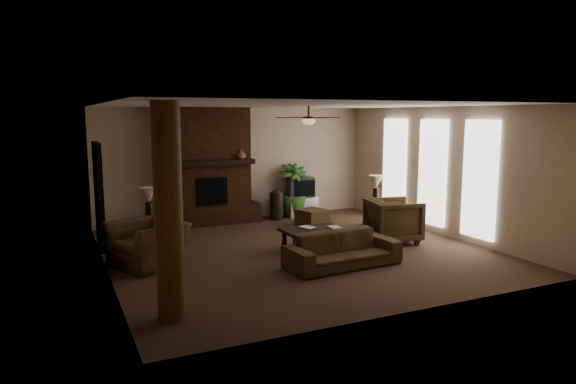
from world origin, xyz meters
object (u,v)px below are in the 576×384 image
armchair_right (394,218)px  coffee_table (313,231)px  side_table_left (148,234)px  sofa (343,244)px  armchair_left (148,236)px  lamp_left (149,197)px  floor_plant (293,202)px  floor_vase (277,203)px  tv_stand (300,206)px  log_column (169,213)px  lamp_right (376,184)px  side_table_right (377,214)px  ottoman (312,218)px

armchair_right → coffee_table: (-1.82, 0.13, -0.12)m
side_table_left → sofa: bearing=-44.1°
armchair_left → lamp_left: (0.26, 1.31, 0.48)m
floor_plant → floor_vase: bearing=-159.1°
floor_plant → lamp_left: 4.31m
tv_stand → side_table_left: (-4.19, -1.68, 0.03)m
coffee_table → floor_plant: bearing=71.3°
log_column → coffee_table: (3.26, 2.31, -1.03)m
floor_vase → lamp_right: size_ratio=1.18×
armchair_right → side_table_left: bearing=82.1°
log_column → floor_vase: bearing=54.5°
sofa → side_table_right: (2.47, 2.57, -0.12)m
tv_stand → side_table_right: size_ratio=1.55×
sofa → floor_vase: 4.25m
ottoman → lamp_left: 3.94m
armchair_left → floor_plant: armchair_left is taller
armchair_left → coffee_table: (3.10, -0.28, -0.15)m
ottoman → lamp_right: lamp_right is taller
coffee_table → tv_stand: (1.30, 3.24, -0.12)m
armchair_right → floor_vase: bearing=34.0°
side_table_left → lamp_left: 0.73m
armchair_right → side_table_left: armchair_right is taller
armchair_left → side_table_right: armchair_left is taller
lamp_right → tv_stand: bearing=121.7°
armchair_right → side_table_right: (0.61, 1.50, -0.22)m
coffee_table → ottoman: coffee_table is taller
floor_vase → side_table_right: bearing=-41.0°
coffee_table → sofa: bearing=-92.0°
armchair_right → lamp_left: bearing=81.5°
coffee_table → floor_plant: floor_plant is taller
tv_stand → lamp_right: size_ratio=1.31×
sofa → side_table_right: bearing=42.2°
lamp_left → side_table_right: size_ratio=1.18×
lamp_right → ottoman: bearing=160.0°
armchair_left → side_table_right: bearing=78.4°
floor_plant → side_table_left: (-3.98, -1.66, -0.11)m
ottoman → tv_stand: size_ratio=0.71×
tv_stand → lamp_right: bearing=-64.7°
tv_stand → lamp_right: (1.13, -1.82, 0.75)m
lamp_left → lamp_right: size_ratio=1.00×
armchair_left → side_table_left: bearing=147.8°
coffee_table → log_column: bearing=-144.6°
lamp_left → floor_vase: bearing=22.8°
sofa → coffee_table: size_ratio=1.70×
log_column → lamp_left: bearing=83.9°
sofa → lamp_left: size_ratio=3.13×
sofa → armchair_right: size_ratio=2.05×
ottoman → floor_plant: 1.30m
armchair_left → sofa: bearing=41.5°
armchair_left → floor_plant: 5.13m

